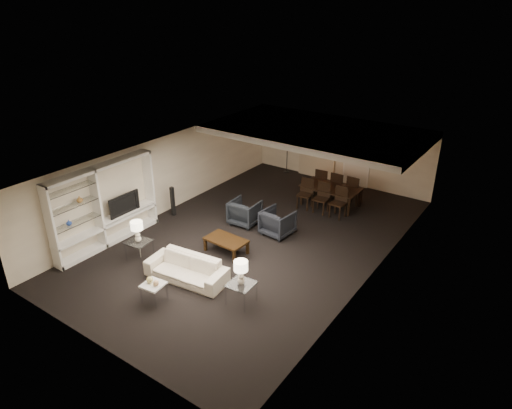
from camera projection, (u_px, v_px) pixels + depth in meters
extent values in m
plane|color=black|center=(256.00, 238.00, 13.38)|extent=(11.00, 11.00, 0.00)
cube|color=silver|center=(256.00, 158.00, 12.32)|extent=(7.00, 11.00, 0.02)
cube|color=#C0B39A|center=(340.00, 150.00, 16.94)|extent=(7.00, 0.02, 2.50)
cube|color=#C0B39A|center=(93.00, 297.00, 8.76)|extent=(7.00, 0.02, 2.50)
cube|color=#C0B39A|center=(167.00, 174.00, 14.66)|extent=(0.02, 11.00, 2.50)
cube|color=#C0B39A|center=(374.00, 234.00, 11.04)|extent=(0.02, 11.00, 2.50)
cube|color=silver|center=(317.00, 132.00, 14.97)|extent=(7.00, 4.00, 0.20)
cube|color=beige|center=(318.00, 147.00, 17.37)|extent=(1.50, 0.12, 2.40)
cube|color=silver|center=(357.00, 158.00, 16.64)|extent=(0.90, 0.05, 2.10)
cube|color=#142D38|center=(396.00, 152.00, 15.70)|extent=(0.95, 0.04, 0.65)
cylinder|color=#D8591E|center=(324.00, 147.00, 15.02)|extent=(0.52, 0.52, 0.24)
imported|color=beige|center=(186.00, 269.00, 11.36)|extent=(2.17, 1.05, 0.61)
imported|color=black|center=(245.00, 212.00, 14.09)|extent=(0.88, 0.90, 0.78)
imported|color=black|center=(278.00, 222.00, 13.47)|extent=(0.91, 0.93, 0.78)
sphere|color=#E7D67A|center=(150.00, 280.00, 10.48)|extent=(0.15, 0.15, 0.15)
sphere|color=tan|center=(156.00, 283.00, 10.38)|extent=(0.13, 0.13, 0.13)
imported|color=black|center=(122.00, 203.00, 13.11)|extent=(1.04, 0.14, 0.60)
imported|color=#24439F|center=(69.00, 223.00, 11.82)|extent=(0.15, 0.15, 0.16)
imported|color=#AB7739|center=(80.00, 199.00, 11.91)|extent=(0.17, 0.17, 0.17)
cube|color=black|center=(173.00, 201.00, 14.59)|extent=(0.12, 0.12, 0.97)
imported|color=black|center=(330.00, 196.00, 15.30)|extent=(1.94, 1.09, 0.68)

